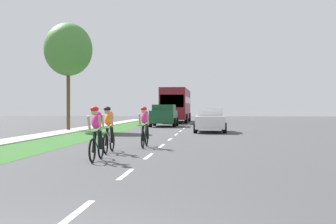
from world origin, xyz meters
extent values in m
plane|color=#424244|center=(0.00, 20.00, 0.00)|extent=(120.00, 120.00, 0.00)
cube|color=#2D6026|center=(-5.05, 20.00, 0.00)|extent=(2.77, 70.00, 0.01)
cube|color=#B2ADA3|center=(-7.19, 20.00, 0.00)|extent=(1.51, 70.00, 0.10)
cube|color=white|center=(0.00, 2.00, 0.00)|extent=(0.12, 1.80, 0.01)
cube|color=white|center=(0.00, 6.00, 0.00)|extent=(0.12, 1.80, 0.01)
cube|color=white|center=(0.00, 10.00, 0.00)|extent=(0.12, 1.80, 0.01)
cube|color=white|center=(0.00, 14.00, 0.00)|extent=(0.12, 1.80, 0.01)
cube|color=white|center=(0.00, 18.00, 0.00)|extent=(0.12, 1.80, 0.01)
cube|color=white|center=(0.00, 22.00, 0.00)|extent=(0.12, 1.80, 0.01)
cube|color=white|center=(0.00, 26.00, 0.00)|extent=(0.12, 1.80, 0.01)
cube|color=white|center=(0.00, 30.00, 0.00)|extent=(0.12, 1.80, 0.01)
cube|color=white|center=(0.00, 34.00, 0.00)|extent=(0.12, 1.80, 0.01)
cube|color=white|center=(0.00, 38.00, 0.00)|extent=(0.12, 1.80, 0.01)
cube|color=white|center=(0.00, 42.00, 0.00)|extent=(0.12, 1.80, 0.01)
cube|color=white|center=(0.00, 46.00, 0.00)|extent=(0.12, 1.80, 0.01)
cube|color=white|center=(0.00, 50.00, 0.00)|extent=(0.12, 1.80, 0.01)
torus|color=black|center=(-1.34, 9.19, 0.34)|extent=(0.06, 0.68, 0.68)
torus|color=black|center=(-1.34, 8.15, 0.34)|extent=(0.06, 0.68, 0.68)
cylinder|color=#194C2D|center=(-1.34, 8.57, 0.52)|extent=(0.04, 0.59, 0.43)
cylinder|color=#194C2D|center=(-1.34, 8.85, 0.62)|extent=(0.04, 0.04, 0.55)
cylinder|color=#194C2D|center=(-1.34, 8.62, 0.85)|extent=(0.03, 0.55, 0.03)
cylinder|color=black|center=(-1.34, 8.17, 0.86)|extent=(0.42, 0.02, 0.02)
ellipsoid|color=#CC2D8C|center=(-1.34, 8.69, 1.18)|extent=(0.30, 0.54, 0.63)
sphere|color=tan|center=(-1.34, 8.41, 1.42)|extent=(0.20, 0.20, 0.20)
ellipsoid|color=red|center=(-1.34, 8.41, 1.50)|extent=(0.24, 0.28, 0.16)
cylinder|color=tan|center=(-1.50, 8.41, 1.10)|extent=(0.07, 0.26, 0.45)
cylinder|color=tan|center=(-1.18, 8.41, 1.10)|extent=(0.07, 0.26, 0.45)
cylinder|color=black|center=(-1.44, 8.77, 0.52)|extent=(0.10, 0.30, 0.60)
cylinder|color=black|center=(-1.24, 8.72, 0.62)|extent=(0.10, 0.25, 0.61)
torus|color=black|center=(-1.52, 11.66, 0.34)|extent=(0.06, 0.68, 0.68)
torus|color=black|center=(-1.52, 10.62, 0.34)|extent=(0.06, 0.68, 0.68)
cylinder|color=#A5A8AD|center=(-1.52, 11.04, 0.52)|extent=(0.04, 0.59, 0.43)
cylinder|color=#A5A8AD|center=(-1.52, 11.32, 0.62)|extent=(0.04, 0.04, 0.55)
cylinder|color=#A5A8AD|center=(-1.52, 11.09, 0.85)|extent=(0.03, 0.55, 0.03)
cylinder|color=black|center=(-1.52, 10.64, 0.86)|extent=(0.42, 0.02, 0.02)
ellipsoid|color=orange|center=(-1.52, 11.16, 1.18)|extent=(0.30, 0.54, 0.63)
sphere|color=tan|center=(-1.52, 10.88, 1.42)|extent=(0.20, 0.20, 0.20)
ellipsoid|color=black|center=(-1.52, 10.88, 1.50)|extent=(0.24, 0.28, 0.16)
cylinder|color=tan|center=(-1.68, 10.88, 1.10)|extent=(0.07, 0.26, 0.45)
cylinder|color=tan|center=(-1.36, 10.88, 1.10)|extent=(0.07, 0.26, 0.45)
cylinder|color=black|center=(-1.62, 11.24, 0.52)|extent=(0.10, 0.30, 0.60)
cylinder|color=black|center=(-1.42, 11.19, 0.62)|extent=(0.10, 0.25, 0.61)
torus|color=black|center=(-0.59, 13.85, 0.34)|extent=(0.06, 0.68, 0.68)
torus|color=black|center=(-0.59, 12.81, 0.34)|extent=(0.06, 0.68, 0.68)
cylinder|color=#194C2D|center=(-0.59, 13.23, 0.52)|extent=(0.04, 0.59, 0.43)
cylinder|color=#194C2D|center=(-0.59, 13.51, 0.62)|extent=(0.04, 0.04, 0.55)
cylinder|color=#194C2D|center=(-0.59, 13.28, 0.85)|extent=(0.03, 0.55, 0.03)
cylinder|color=black|center=(-0.59, 12.83, 0.86)|extent=(0.42, 0.02, 0.02)
ellipsoid|color=#CC2D8C|center=(-0.59, 13.35, 1.18)|extent=(0.30, 0.54, 0.63)
sphere|color=tan|center=(-0.59, 13.07, 1.42)|extent=(0.20, 0.20, 0.20)
ellipsoid|color=red|center=(-0.59, 13.07, 1.50)|extent=(0.24, 0.28, 0.16)
cylinder|color=tan|center=(-0.75, 13.07, 1.10)|extent=(0.07, 0.26, 0.45)
cylinder|color=tan|center=(-0.43, 13.07, 1.10)|extent=(0.07, 0.26, 0.45)
cylinder|color=black|center=(-0.69, 13.43, 0.52)|extent=(0.10, 0.30, 0.60)
cylinder|color=black|center=(-0.49, 13.38, 0.62)|extent=(0.10, 0.25, 0.61)
cube|color=silver|center=(1.94, 24.82, 0.64)|extent=(1.76, 4.30, 0.76)
cube|color=silver|center=(1.94, 24.97, 1.26)|extent=(1.55, 2.24, 0.52)
cube|color=#1E2833|center=(1.94, 24.01, 1.24)|extent=(1.44, 0.08, 0.44)
cylinder|color=black|center=(1.06, 23.49, 0.32)|extent=(0.22, 0.64, 0.64)
cylinder|color=black|center=(2.82, 23.49, 0.32)|extent=(0.22, 0.64, 0.64)
cylinder|color=black|center=(1.06, 26.16, 0.32)|extent=(0.22, 0.64, 0.64)
cylinder|color=black|center=(2.82, 26.16, 0.32)|extent=(0.22, 0.64, 0.64)
cube|color=#194C2D|center=(-1.83, 33.47, 0.81)|extent=(1.90, 4.70, 1.00)
cube|color=#194C2D|center=(-1.83, 33.67, 1.53)|extent=(1.71, 2.91, 0.52)
cube|color=#1E2833|center=(-1.83, 32.42, 1.41)|extent=(1.56, 0.08, 0.44)
cylinder|color=black|center=(-2.78, 32.06, 0.36)|extent=(0.25, 0.72, 0.72)
cylinder|color=black|center=(-0.88, 32.06, 0.36)|extent=(0.25, 0.72, 0.72)
cylinder|color=black|center=(-2.78, 34.88, 0.36)|extent=(0.25, 0.72, 0.72)
cylinder|color=black|center=(-0.88, 34.88, 0.36)|extent=(0.25, 0.72, 0.72)
cube|color=maroon|center=(-1.65, 44.87, 1.93)|extent=(2.50, 11.60, 3.10)
cube|color=#1E2833|center=(-1.65, 44.87, 2.33)|extent=(2.52, 10.67, 0.64)
cube|color=#1E2833|center=(-1.65, 39.10, 2.18)|extent=(2.25, 0.06, 1.20)
cylinder|color=black|center=(-2.90, 41.10, 0.48)|extent=(0.28, 0.96, 0.96)
cylinder|color=black|center=(-0.40, 41.10, 0.48)|extent=(0.28, 0.96, 0.96)
cylinder|color=black|center=(-2.90, 48.06, 0.48)|extent=(0.28, 0.96, 0.96)
cylinder|color=black|center=(-0.40, 48.06, 0.48)|extent=(0.28, 0.96, 0.96)
cylinder|color=brown|center=(-7.60, 26.12, 2.09)|extent=(0.24, 0.24, 4.18)
ellipsoid|color=#478438|center=(-7.60, 26.12, 5.47)|extent=(3.25, 3.25, 3.57)
camera|label=1|loc=(1.94, -4.64, 1.54)|focal=49.93mm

